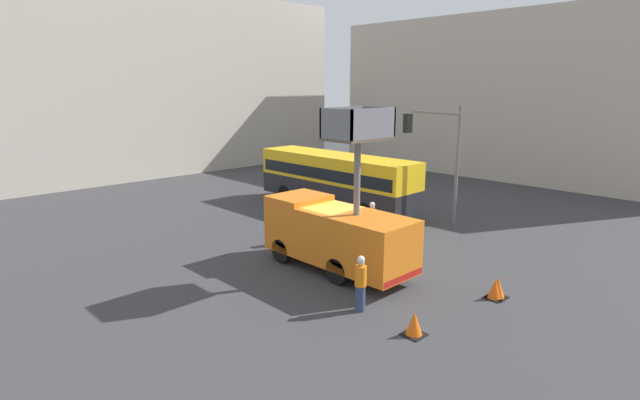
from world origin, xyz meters
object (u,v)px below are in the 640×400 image
city_bus (336,177)px  traffic_cone_far_side (414,324)px  traffic_cone_mid_road (495,290)px  traffic_cone_near_truck (498,288)px  road_worker_near_truck (361,283)px  utility_truck (337,231)px  traffic_light_pole (441,147)px  road_worker_directing (372,222)px

city_bus → traffic_cone_far_side: bearing=141.0°
city_bus → traffic_cone_mid_road: size_ratio=15.43×
traffic_cone_near_truck → traffic_cone_mid_road: traffic_cone_near_truck is taller
city_bus → traffic_cone_mid_road: bearing=155.8°
city_bus → road_worker_near_truck: city_bus is taller
utility_truck → city_bus: (7.27, 7.12, 0.30)m
traffic_cone_far_side → utility_truck: bearing=67.8°
road_worker_near_truck → traffic_light_pole: bearing=98.9°
traffic_light_pole → traffic_cone_mid_road: size_ratio=8.90×
city_bus → traffic_cone_far_side: city_bus is taller
traffic_cone_far_side → traffic_light_pole: bearing=30.1°
traffic_cone_mid_road → traffic_cone_far_side: size_ratio=0.95×
traffic_light_pole → road_worker_directing: size_ratio=3.20×
traffic_cone_far_side → traffic_cone_near_truck: bearing=-5.8°
traffic_cone_near_truck → city_bus: bearing=68.0°
road_worker_directing → traffic_cone_near_truck: 7.33m
utility_truck → traffic_cone_near_truck: bearing=-69.7°
road_worker_near_truck → traffic_cone_far_side: 2.27m
road_worker_directing → traffic_cone_mid_road: size_ratio=2.78×
utility_truck → traffic_cone_far_side: size_ratio=8.82×
traffic_light_pole → traffic_cone_near_truck: traffic_light_pole is taller
road_worker_directing → traffic_cone_far_side: road_worker_directing is taller
utility_truck → road_worker_near_truck: 3.78m
traffic_cone_near_truck → traffic_cone_far_side: 4.28m
traffic_light_pole → road_worker_near_truck: bearing=-159.6°
traffic_light_pole → traffic_cone_near_truck: (-6.08, -6.43, -3.83)m
utility_truck → traffic_cone_mid_road: 6.13m
city_bus → road_worker_directing: city_bus is taller
traffic_light_pole → traffic_cone_far_side: (-10.34, -6.00, -3.83)m
traffic_light_pole → traffic_cone_mid_road: 9.71m
utility_truck → road_worker_near_truck: size_ratio=3.41×
road_worker_near_truck → traffic_cone_mid_road: 4.84m
utility_truck → traffic_cone_mid_road: size_ratio=9.26×
traffic_cone_mid_road → traffic_cone_far_side: (-4.13, 0.40, 0.02)m
road_worker_directing → traffic_cone_near_truck: bearing=50.5°
road_worker_near_truck → traffic_cone_near_truck: bearing=46.5°
road_worker_directing → traffic_cone_near_truck: size_ratio=2.60×
traffic_light_pole → road_worker_near_truck: traffic_light_pole is taller
traffic_cone_near_truck → traffic_cone_mid_road: size_ratio=1.07×
utility_truck → traffic_cone_far_side: 5.83m
road_worker_near_truck → traffic_cone_far_side: size_ratio=2.59×
traffic_light_pole → road_worker_near_truck: (-10.26, -3.82, -3.23)m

